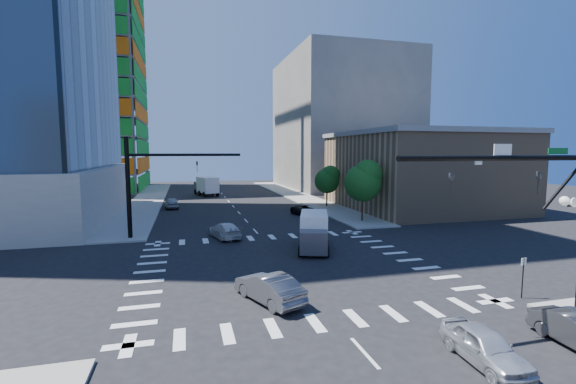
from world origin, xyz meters
name	(u,v)px	position (x,y,z in m)	size (l,w,h in m)	color
ground	(286,266)	(0.00, 0.00, 0.00)	(160.00, 160.00, 0.00)	black
road_markings	(286,266)	(0.00, 0.00, 0.01)	(20.00, 20.00, 0.01)	silver
sidewalk_ne	(297,196)	(12.50, 40.00, 0.07)	(5.00, 60.00, 0.15)	gray
sidewalk_nw	(148,200)	(-12.50, 40.00, 0.07)	(5.00, 60.00, 0.15)	gray
construction_building	(74,67)	(-27.41, 61.93, 24.61)	(25.16, 34.50, 70.60)	slate
commercial_building	(419,170)	(25.00, 22.00, 5.31)	(20.50, 22.50, 10.60)	#9B7C5A
bg_building_ne	(341,124)	(27.00, 55.00, 14.00)	(24.00, 30.00, 28.00)	slate
signal_mast_se	(572,213)	(10.60, -11.50, 5.01)	(10.51, 2.48, 9.00)	black
signal_mast_nw	(146,178)	(-10.00, 11.50, 5.49)	(10.20, 0.40, 9.00)	black
tree_south	(364,180)	(12.63, 13.90, 4.69)	(4.16, 4.16, 6.82)	#382316
tree_north	(328,179)	(12.93, 25.90, 3.99)	(3.54, 3.52, 5.78)	#382316
no_parking_sign	(523,273)	(10.70, -9.00, 1.38)	(0.30, 0.06, 2.20)	black
car_nb_near	(484,346)	(3.96, -13.80, 0.66)	(1.55, 3.85, 1.31)	silver
car_nb_far	(305,210)	(7.66, 19.82, 0.64)	(2.11, 4.59, 1.27)	black
car_sb_near	(225,230)	(-3.24, 9.80, 0.70)	(1.95, 4.80, 1.39)	silver
car_sb_mid	(172,203)	(-8.50, 30.44, 0.75)	(1.77, 4.41, 1.50)	gray
car_sb_cross	(269,288)	(-2.51, -5.95, 0.75)	(1.59, 4.57, 1.51)	#54555A
box_truck_near	(314,234)	(3.23, 3.58, 1.26)	(3.97, 5.89, 2.85)	black
box_truck_far	(206,187)	(-3.03, 45.70, 1.47)	(4.31, 6.84, 3.33)	black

